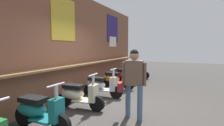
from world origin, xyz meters
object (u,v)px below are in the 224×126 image
object	(u,v)px
scooter_red	(126,75)
shopper_with_handbag	(133,77)
scooter_silver	(100,85)
scooter_teal	(38,110)
scooter_cream	(77,94)
scooter_orange	(115,79)
scooter_blue	(134,71)

from	to	relation	value
scooter_red	shopper_with_handbag	bearing A→B (deg)	-68.91
scooter_silver	shopper_with_handbag	xyz separation A→B (m)	(-1.21, -1.55, 0.58)
scooter_teal	shopper_with_handbag	distance (m)	2.12
scooter_teal	scooter_silver	bearing A→B (deg)	88.48
scooter_red	shopper_with_handbag	distance (m)	3.97
scooter_cream	scooter_silver	distance (m)	1.24
scooter_silver	shopper_with_handbag	distance (m)	2.05
scooter_cream	shopper_with_handbag	distance (m)	1.65
scooter_teal	scooter_red	world-z (taller)	same
scooter_silver	scooter_orange	distance (m)	1.23
scooter_orange	scooter_blue	distance (m)	2.48
scooter_cream	scooter_red	xyz separation A→B (m)	(3.63, 0.00, 0.00)
scooter_teal	scooter_silver	distance (m)	2.54
scooter_red	shopper_with_handbag	xyz separation A→B (m)	(-3.61, -1.55, 0.58)
scooter_red	shopper_with_handbag	size ratio (longest dim) A/B	0.88
scooter_teal	scooter_cream	size ratio (longest dim) A/B	1.00
scooter_silver	scooter_red	xyz separation A→B (m)	(2.40, -0.00, 0.00)
scooter_blue	scooter_cream	bearing A→B (deg)	-93.87
scooter_silver	scooter_red	world-z (taller)	same
scooter_silver	scooter_blue	xyz separation A→B (m)	(3.71, -0.00, 0.00)
scooter_blue	shopper_with_handbag	bearing A→B (deg)	-76.39
scooter_silver	shopper_with_handbag	size ratio (longest dim) A/B	0.88
scooter_teal	scooter_orange	xyz separation A→B (m)	(3.77, -0.00, 0.00)
scooter_silver	shopper_with_handbag	bearing A→B (deg)	-39.92
scooter_teal	scooter_red	size ratio (longest dim) A/B	1.00
scooter_cream	scooter_red	size ratio (longest dim) A/B	1.00
scooter_orange	scooter_cream	bearing A→B (deg)	-88.39
scooter_teal	shopper_with_handbag	bearing A→B (deg)	39.02
scooter_orange	scooter_silver	bearing A→B (deg)	-88.39
scooter_silver	scooter_blue	size ratio (longest dim) A/B	1.00
scooter_silver	scooter_orange	world-z (taller)	same
scooter_orange	shopper_with_handbag	size ratio (longest dim) A/B	0.88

